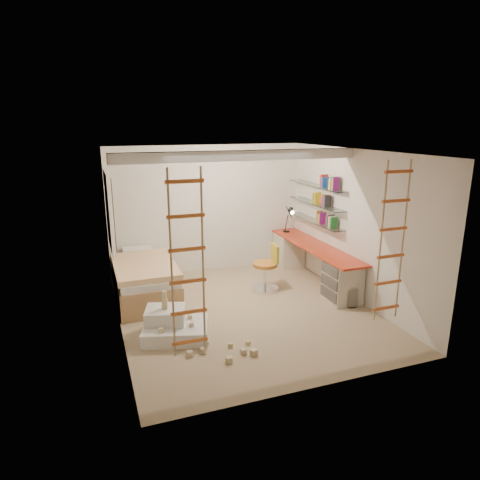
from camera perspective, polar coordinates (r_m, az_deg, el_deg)
name	(u,v)px	position (r m, az deg, el deg)	size (l,w,h in m)	color
floor	(246,311)	(7.17, 0.83, -9.50)	(4.50, 4.50, 0.00)	tan
ceiling_beam	(240,156)	(6.81, 0.00, 11.20)	(4.00, 0.18, 0.16)	white
window_frame	(109,211)	(7.73, -17.05, 3.76)	(0.06, 1.15, 1.35)	white
window_blind	(112,211)	(7.73, -16.75, 3.78)	(0.02, 1.00, 1.20)	#4C2D1E
rope_ladder_left	(187,266)	(4.68, -7.03, -3.40)	(0.41, 0.04, 2.13)	#CF5E23
rope_ladder_right	(392,243)	(5.87, 19.60, -0.35)	(0.41, 0.04, 2.13)	#D04C23
waste_bin	(350,296)	(7.57, 14.45, -7.31)	(0.26, 0.26, 0.32)	white
desk	(313,262)	(8.44, 9.72, -2.89)	(0.56, 2.80, 0.75)	red
shelves	(316,203)	(8.47, 10.07, 4.82)	(0.25, 1.80, 0.71)	white
bed	(144,279)	(7.83, -12.64, -5.09)	(1.02, 2.00, 0.69)	#AD7F51
task_lamp	(290,216)	(9.05, 6.69, 3.26)	(0.14, 0.36, 0.57)	black
swivel_chair	(266,274)	(7.93, 3.53, -4.52)	(0.56, 0.56, 0.87)	#B96D23
play_platform	(173,326)	(6.41, -8.94, -11.28)	(1.08, 0.94, 0.41)	silver
toy_blocks	(202,332)	(6.11, -5.11, -12.13)	(1.21, 1.14, 0.68)	#CCB284
books	(316,198)	(8.45, 10.10, 5.59)	(0.14, 0.70, 0.92)	#1E722D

